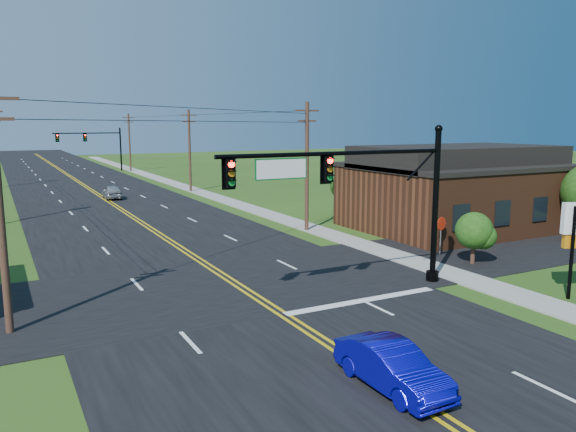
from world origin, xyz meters
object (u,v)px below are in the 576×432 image
blue_car (392,368)px  signal_mast_main (358,189)px  stop_sign (441,227)px  signal_mast_far (92,143)px

blue_car → signal_mast_main: bearing=60.8°
blue_car → stop_sign: stop_sign is taller
signal_mast_far → stop_sign: 68.62m
signal_mast_main → stop_sign: bearing=24.7°
stop_sign → signal_mast_main: bearing=-166.8°
blue_car → signal_mast_far: bearing=85.9°
blue_car → stop_sign: size_ratio=1.78×
blue_car → stop_sign: bearing=41.7°
blue_car → stop_sign: (12.95, 11.96, 0.96)m
signal_mast_far → signal_mast_main: bearing=-90.1°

